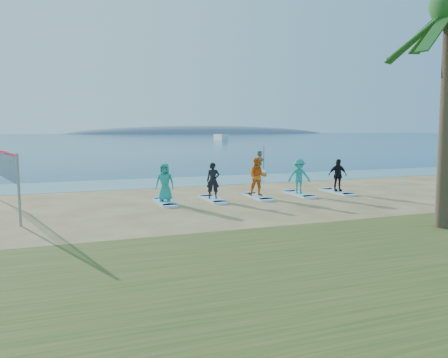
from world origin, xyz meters
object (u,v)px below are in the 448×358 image
object	(u,v)px
surfboard_3	(299,194)
surfboard_4	(337,192)
paddleboarder	(260,160)
student_4	(338,175)
student_1	(213,180)
surfboard_2	(258,197)
surfboard_0	(165,202)
student_3	(299,176)
surfboard_1	(213,199)
paddleboard	(260,171)
student_2	(258,177)
student_0	(165,182)
boat_offshore_b	(221,140)

from	to	relation	value
surfboard_3	surfboard_4	size ratio (longest dim) A/B	1.00
paddleboarder	student_4	xyz separation A→B (m)	(-1.10, -11.94, 0.04)
surfboard_3	surfboard_4	distance (m)	2.29
student_1	surfboard_2	bearing A→B (deg)	15.35
surfboard_0	student_3	xyz separation A→B (m)	(6.88, 0.00, 0.92)
surfboard_4	surfboard_1	bearing A→B (deg)	180.00
student_1	student_3	distance (m)	4.59
student_3	paddleboard	bearing A→B (deg)	94.16
surfboard_1	student_2	distance (m)	2.49
paddleboard	paddleboarder	world-z (taller)	paddleboarder
surfboard_2	student_2	xyz separation A→B (m)	(0.00, 0.00, 0.97)
paddleboard	surfboard_3	world-z (taller)	paddleboard
paddleboard	student_0	xyz separation A→B (m)	(-10.28, -11.94, 0.88)
paddleboarder	boat_offshore_b	bearing A→B (deg)	-6.21
paddleboarder	surfboard_2	distance (m)	13.25
surfboard_2	student_4	bearing A→B (deg)	0.00
surfboard_0	paddleboard	bearing A→B (deg)	49.27
surfboard_1	surfboard_0	bearing A→B (deg)	180.00
paddleboard	student_2	distance (m)	13.26
student_1	student_2	world-z (taller)	student_2
boat_offshore_b	student_1	xyz separation A→B (m)	(-37.58, -102.61, 0.93)
surfboard_2	surfboard_4	bearing A→B (deg)	0.00
surfboard_3	student_3	distance (m)	0.92
boat_offshore_b	student_4	distance (m)	107.11
paddleboard	student_0	bearing A→B (deg)	-112.66
boat_offshore_b	surfboard_2	distance (m)	108.51
paddleboarder	surfboard_0	world-z (taller)	paddleboarder
surfboard_1	student_2	world-z (taller)	student_2
paddleboard	student_4	xyz separation A→B (m)	(-1.10, -11.94, 0.87)
surfboard_2	student_2	size ratio (longest dim) A/B	1.19
paddleboard	surfboard_2	size ratio (longest dim) A/B	1.36
surfboard_0	student_3	world-z (taller)	student_3
surfboard_2	student_2	bearing A→B (deg)	0.00
surfboard_0	student_4	bearing A→B (deg)	0.00
surfboard_0	surfboard_1	world-z (taller)	same
surfboard_4	student_2	bearing A→B (deg)	180.00
paddleboard	surfboard_4	size ratio (longest dim) A/B	1.36
student_0	surfboard_2	size ratio (longest dim) A/B	0.77
paddleboard	surfboard_2	world-z (taller)	paddleboard
student_0	student_2	xyz separation A→B (m)	(4.59, 0.00, 0.07)
paddleboard	surfboard_1	bearing A→B (deg)	-105.71
paddleboarder	student_2	bearing A→B (deg)	166.37
boat_offshore_b	student_3	world-z (taller)	student_3
surfboard_1	surfboard_3	distance (m)	4.59
surfboard_0	student_3	bearing A→B (deg)	0.00
surfboard_1	student_1	xyz separation A→B (m)	(0.00, 0.00, 0.88)
student_1	surfboard_4	world-z (taller)	student_1
boat_offshore_b	student_1	bearing A→B (deg)	-113.56
student_1	student_3	bearing A→B (deg)	15.35
student_0	student_1	distance (m)	2.29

